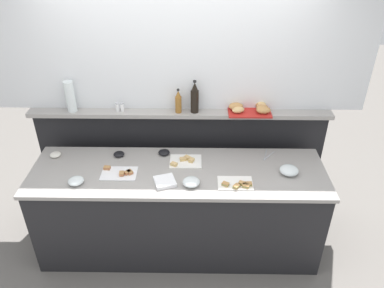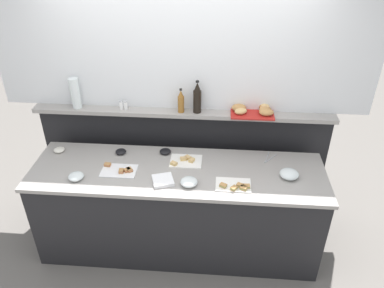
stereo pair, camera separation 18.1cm
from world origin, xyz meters
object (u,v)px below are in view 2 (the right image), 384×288
(salt_shaker, at_px, (121,105))
(water_carafe, at_px, (75,93))
(sandwich_platter_side, at_px, (235,185))
(napkin_stack, at_px, (163,180))
(condiment_bowl_dark, at_px, (165,151))
(vinegar_bottle_amber, at_px, (181,102))
(wine_bottle_dark, at_px, (197,98))
(condiment_bowl_red, at_px, (121,152))
(sandwich_platter_rear, at_px, (185,161))
(condiment_bowl_cream, at_px, (59,150))
(glass_bowl_medium, at_px, (289,174))
(sandwich_platter_front, at_px, (120,170))
(bread_basket, at_px, (256,110))
(glass_bowl_large, at_px, (189,182))
(serving_tongs, at_px, (269,158))
(glass_bowl_small, at_px, (76,177))
(pepper_shaker, at_px, (126,105))

(salt_shaker, distance_m, water_carafe, 0.44)
(sandwich_platter_side, relative_size, napkin_stack, 1.74)
(condiment_bowl_dark, bearing_deg, salt_shaker, 154.28)
(vinegar_bottle_amber, xyz_separation_m, wine_bottle_dark, (0.15, 0.01, 0.04))
(condiment_bowl_red, xyz_separation_m, wine_bottle_dark, (0.71, 0.24, 0.47))
(sandwich_platter_rear, height_order, vinegar_bottle_amber, vinegar_bottle_amber)
(sandwich_platter_side, relative_size, condiment_bowl_cream, 2.89)
(condiment_bowl_cream, height_order, water_carafe, water_carafe)
(glass_bowl_medium, bearing_deg, salt_shaker, 162.20)
(sandwich_platter_front, bearing_deg, condiment_bowl_red, 101.31)
(sandwich_platter_rear, relative_size, glass_bowl_medium, 1.75)
(glass_bowl_medium, distance_m, bread_basket, 0.68)
(wine_bottle_dark, bearing_deg, glass_bowl_large, -91.88)
(glass_bowl_large, bearing_deg, glass_bowl_medium, 11.50)
(condiment_bowl_cream, bearing_deg, glass_bowl_large, -17.79)
(sandwich_platter_rear, relative_size, serving_tongs, 1.60)
(sandwich_platter_front, relative_size, wine_bottle_dark, 0.98)
(napkin_stack, bearing_deg, condiment_bowl_red, 138.57)
(bread_basket, bearing_deg, glass_bowl_small, -156.19)
(sandwich_platter_side, bearing_deg, vinegar_bottle_amber, 128.05)
(water_carafe, bearing_deg, glass_bowl_large, -30.73)
(sandwich_platter_rear, xyz_separation_m, bread_basket, (0.63, 0.35, 0.37))
(glass_bowl_small, relative_size, salt_shaker, 1.54)
(condiment_bowl_dark, xyz_separation_m, napkin_stack, (0.04, -0.44, -0.00))
(sandwich_platter_rear, xyz_separation_m, glass_bowl_large, (0.06, -0.33, 0.02))
(condiment_bowl_dark, height_order, salt_shaker, salt_shaker)
(sandwich_platter_front, height_order, salt_shaker, salt_shaker)
(sandwich_platter_side, height_order, bread_basket, bread_basket)
(glass_bowl_medium, xyz_separation_m, salt_shaker, (-1.56, 0.50, 0.36))
(serving_tongs, distance_m, salt_shaker, 1.48)
(glass_bowl_medium, relative_size, salt_shaker, 1.91)
(sandwich_platter_side, height_order, serving_tongs, sandwich_platter_side)
(sandwich_platter_rear, height_order, sandwich_platter_side, same)
(glass_bowl_small, xyz_separation_m, serving_tongs, (1.68, 0.44, -0.02))
(sandwich_platter_front, height_order, glass_bowl_medium, glass_bowl_medium)
(sandwich_platter_front, xyz_separation_m, wine_bottle_dark, (0.65, 0.53, 0.48))
(glass_bowl_small, distance_m, napkin_stack, 0.75)
(vinegar_bottle_amber, bearing_deg, sandwich_platter_front, -133.88)
(serving_tongs, relative_size, vinegar_bottle_amber, 0.77)
(glass_bowl_medium, height_order, bread_basket, bread_basket)
(glass_bowl_small, bearing_deg, sandwich_platter_rear, 19.90)
(sandwich_platter_rear, xyz_separation_m, pepper_shaker, (-0.60, 0.34, 0.38))
(salt_shaker, bearing_deg, vinegar_bottle_amber, -1.32)
(condiment_bowl_cream, relative_size, serving_tongs, 0.56)
(bread_basket, bearing_deg, water_carafe, -179.72)
(sandwich_platter_side, distance_m, salt_shaker, 1.33)
(water_carafe, bearing_deg, sandwich_platter_side, -23.79)
(serving_tongs, height_order, vinegar_bottle_amber, vinegar_bottle_amber)
(salt_shaker, bearing_deg, condiment_bowl_dark, -25.72)
(serving_tongs, xyz_separation_m, napkin_stack, (-0.93, -0.43, 0.01))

